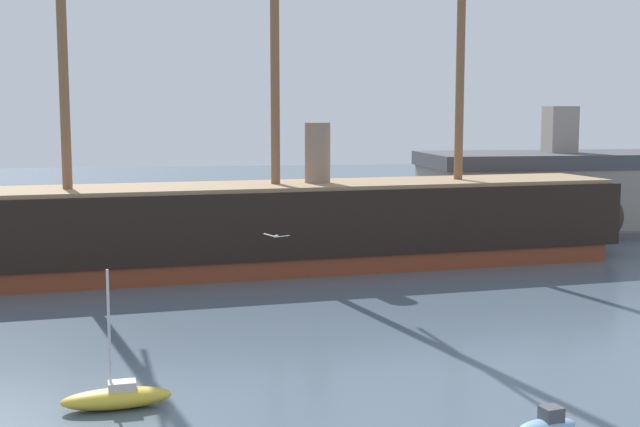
% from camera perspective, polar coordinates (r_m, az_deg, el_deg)
% --- Properties ---
extents(tall_ship, '(76.65, 19.49, 36.92)m').
position_cam_1_polar(tall_ship, '(73.83, -3.03, -0.75)').
color(tall_ship, brown).
rests_on(tall_ship, ground).
extents(motorboat_near_centre, '(3.10, 1.83, 1.22)m').
position_cam_1_polar(motorboat_near_centre, '(38.67, 15.32, -13.77)').
color(motorboat_near_centre, '#7FB2D6').
rests_on(motorboat_near_centre, ground).
extents(sailboat_mid_left, '(5.29, 2.10, 6.70)m').
position_cam_1_polar(sailboat_mid_left, '(41.44, -13.72, -12.09)').
color(sailboat_mid_left, gold).
rests_on(sailboat_mid_left, ground).
extents(dockside_warehouse_right, '(44.18, 16.47, 14.55)m').
position_cam_1_polar(dockside_warehouse_right, '(103.36, 18.30, 1.45)').
color(dockside_warehouse_right, '#565659').
rests_on(dockside_warehouse_right, ground).
extents(seagull_in_flight, '(1.12, 0.82, 0.14)m').
position_cam_1_polar(seagull_in_flight, '(36.59, -3.01, -1.55)').
color(seagull_in_flight, silver).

